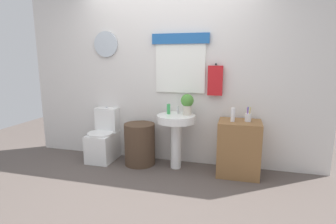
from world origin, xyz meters
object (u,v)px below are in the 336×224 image
Objects in this scene: wooden_cabinet at (239,148)px; toothbrush_cup at (248,117)px; pedestal_sink at (176,128)px; soap_bottle at (169,109)px; lotion_bottle at (233,115)px; laundry_hamper at (140,144)px; potted_plant at (187,103)px; toilet at (104,140)px.

wooden_cabinet is 0.43m from toothbrush_cup.
toothbrush_cup is (0.09, 0.02, 0.41)m from wooden_cabinet.
pedestal_sink is 0.96m from toothbrush_cup.
toothbrush_cup is (1.06, -0.03, -0.05)m from soap_bottle.
wooden_cabinet is at bearing 23.03° from lotion_bottle.
laundry_hamper is 0.68m from soap_bottle.
potted_plant reaches higher than pedestal_sink.
laundry_hamper is 3.38× the size of lotion_bottle.
lotion_bottle is at bearing -9.30° from potted_plant.
toilet is 1.17m from pedestal_sink.
toilet is 1.42m from potted_plant.
toothbrush_cup is at bearing 12.06° from wooden_cabinet.
wooden_cabinet reaches higher than laundry_hamper.
toilet is 2.77× the size of potted_plant.
wooden_cabinet is 0.46m from lotion_bottle.
lotion_bottle is (0.75, -0.04, 0.24)m from pedestal_sink.
toilet is at bearing 177.73° from lotion_bottle.
soap_bottle is 0.49× the size of potted_plant.
laundry_hamper is 1.39m from lotion_bottle.
pedestal_sink reaches higher than laundry_hamper.
soap_bottle reaches higher than pedestal_sink.
lotion_bottle is at bearing -5.90° from soap_bottle.
toilet is 0.59m from laundry_hamper.
wooden_cabinet is 1.07m from soap_bottle.
pedestal_sink is at bearing -156.80° from potted_plant.
soap_bottle is at bearing -177.80° from potted_plant.
toilet is 2.12m from toothbrush_cup.
soap_bottle is at bearing 177.03° from wooden_cabinet.
laundry_hamper is at bearing 178.22° from lotion_bottle.
laundry_hamper is 4.27× the size of soap_bottle.
pedestal_sink is 4.09× the size of toothbrush_cup.
pedestal_sink is at bearing -1.76° from toilet.
soap_bottle is 0.28m from potted_plant.
lotion_bottle reaches higher than toilet.
laundry_hamper is at bearing -174.95° from potted_plant.
wooden_cabinet is at bearing -1.01° from toilet.
potted_plant is at bearing 170.70° from lotion_bottle.
laundry_hamper is 0.83× the size of wooden_cabinet.
toothbrush_cup is (0.94, 0.02, 0.20)m from pedestal_sink.
soap_bottle reaches higher than laundry_hamper.
potted_plant is at bearing 5.05° from laundry_hamper.
lotion_bottle is (-0.09, -0.04, 0.45)m from wooden_cabinet.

